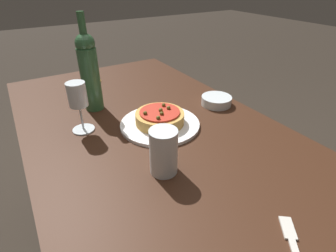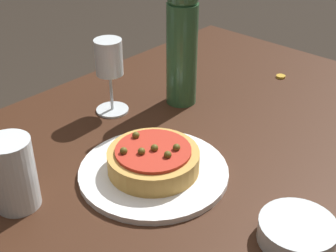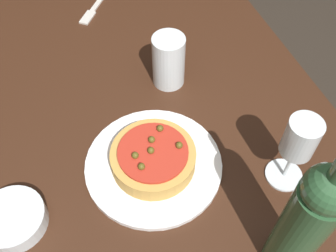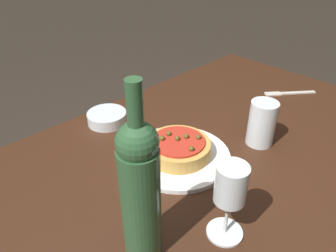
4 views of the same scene
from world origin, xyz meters
name	(u,v)px [view 2 (image 2 of 4)]	position (x,y,z in m)	size (l,w,h in m)	color
dining_table	(140,208)	(0.00, 0.00, 0.68)	(1.50, 0.82, 0.77)	#381E11
dinner_plate	(154,172)	(-0.01, 0.03, 0.78)	(0.28, 0.28, 0.01)	white
pizza	(153,159)	(-0.01, 0.03, 0.80)	(0.17, 0.17, 0.06)	gold
wine_glass	(109,62)	(-0.12, -0.21, 0.89)	(0.07, 0.07, 0.17)	silver
wine_bottle	(182,40)	(-0.27, -0.12, 0.92)	(0.07, 0.07, 0.36)	#2D5633
water_cup	(13,174)	(0.21, -0.08, 0.83)	(0.08, 0.08, 0.13)	silver
side_bowl	(297,232)	(-0.04, 0.31, 0.79)	(0.12, 0.12, 0.03)	silver
bottle_cap	(281,76)	(-0.54, -0.02, 0.77)	(0.02, 0.02, 0.01)	gold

